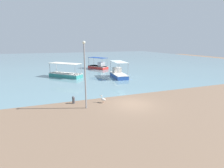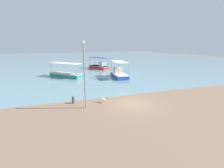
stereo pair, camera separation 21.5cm
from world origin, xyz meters
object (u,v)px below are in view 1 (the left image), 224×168
fishing_boat_far_right (66,74)px  lamp_post (85,72)px  fishing_boat_outer (98,66)px  fishing_boat_near_left (118,74)px  pelican (103,99)px  mooring_bollard (73,99)px

fishing_boat_far_right → lamp_post: (0.20, -16.37, 2.99)m
fishing_boat_outer → fishing_boat_near_left: bearing=-87.6°
fishing_boat_outer → pelican: fishing_boat_outer is taller
mooring_bollard → pelican: bearing=-17.1°
pelican → fishing_boat_far_right: bearing=97.9°
fishing_boat_outer → pelican: size_ratio=6.76×
fishing_boat_near_left → fishing_boat_far_right: bearing=157.8°
fishing_boat_outer → mooring_bollard: bearing=-112.3°
fishing_boat_outer → mooring_bollard: 24.02m
fishing_boat_far_right → pelican: (2.16, -15.49, -0.15)m
fishing_boat_outer → fishing_boat_near_left: 11.25m
fishing_boat_outer → fishing_boat_far_right: bearing=-137.7°
fishing_boat_near_left → lamp_post: size_ratio=0.84×
lamp_post → mooring_bollard: size_ratio=8.16×
fishing_boat_far_right → fishing_boat_outer: bearing=42.3°
pelican → lamp_post: 3.80m
fishing_boat_outer → fishing_boat_far_right: size_ratio=0.92×
fishing_boat_far_right → fishing_boat_near_left: size_ratio=1.11×
fishing_boat_outer → mooring_bollard: fishing_boat_outer is taller
fishing_boat_far_right → mooring_bollard: fishing_boat_far_right is taller
fishing_boat_far_right → pelican: bearing=-82.1°
fishing_boat_outer → fishing_boat_near_left: size_ratio=1.03×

